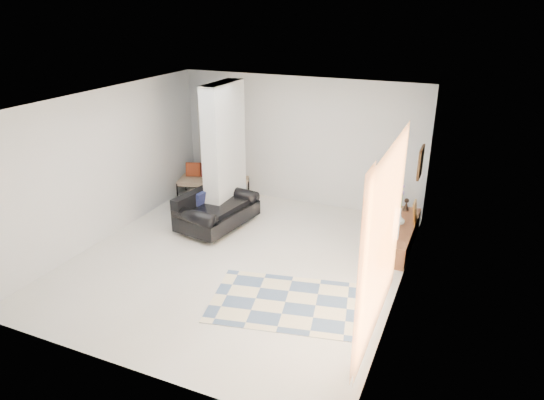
% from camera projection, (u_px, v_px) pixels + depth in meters
% --- Properties ---
extents(floor, '(6.00, 6.00, 0.00)m').
position_uv_depth(floor, '(239.00, 260.00, 8.57)').
color(floor, beige).
rests_on(floor, ground).
extents(ceiling, '(6.00, 6.00, 0.00)m').
position_uv_depth(ceiling, '(234.00, 101.00, 7.51)').
color(ceiling, white).
rests_on(ceiling, wall_back).
extents(wall_back, '(6.00, 0.00, 6.00)m').
position_uv_depth(wall_back, '(299.00, 141.00, 10.59)').
color(wall_back, silver).
rests_on(wall_back, ground).
extents(wall_front, '(6.00, 0.00, 6.00)m').
position_uv_depth(wall_front, '(115.00, 271.00, 5.49)').
color(wall_front, silver).
rests_on(wall_front, ground).
extents(wall_left, '(0.00, 6.00, 6.00)m').
position_uv_depth(wall_left, '(106.00, 165.00, 9.05)').
color(wall_left, silver).
rests_on(wall_left, ground).
extents(wall_right, '(0.00, 6.00, 6.00)m').
position_uv_depth(wall_right, '(405.00, 212.00, 7.03)').
color(wall_right, silver).
rests_on(wall_right, ground).
extents(partition_column, '(0.35, 1.20, 2.80)m').
position_uv_depth(partition_column, '(224.00, 153.00, 9.80)').
color(partition_column, silver).
rests_on(partition_column, floor).
extents(hallway_door, '(0.85, 0.06, 2.04)m').
position_uv_depth(hallway_door, '(215.00, 148.00, 11.47)').
color(hallway_door, beige).
rests_on(hallway_door, floor).
extents(curtain, '(0.00, 2.55, 2.55)m').
position_uv_depth(curtain, '(384.00, 241.00, 6.06)').
color(curtain, '#FE9343').
rests_on(curtain, wall_right).
extents(wall_art, '(0.04, 0.45, 0.55)m').
position_uv_depth(wall_art, '(421.00, 162.00, 8.39)').
color(wall_art, '#3B2210').
rests_on(wall_art, wall_right).
extents(media_console, '(0.45, 1.92, 0.80)m').
position_uv_depth(media_console, '(401.00, 235.00, 9.01)').
color(media_console, brown).
rests_on(media_console, floor).
extents(loveseat, '(1.21, 1.79, 0.76)m').
position_uv_depth(loveseat, '(215.00, 210.00, 9.73)').
color(loveseat, silver).
rests_on(loveseat, floor).
extents(daybed, '(1.69, 1.06, 0.77)m').
position_uv_depth(daybed, '(212.00, 179.00, 11.22)').
color(daybed, black).
rests_on(daybed, floor).
extents(area_rug, '(2.49, 1.91, 0.01)m').
position_uv_depth(area_rug, '(285.00, 302.00, 7.34)').
color(area_rug, beige).
rests_on(area_rug, floor).
extents(cylinder_lamp, '(0.10, 0.10, 0.57)m').
position_uv_depth(cylinder_lamp, '(396.00, 224.00, 8.34)').
color(cylinder_lamp, white).
rests_on(cylinder_lamp, media_console).
extents(bronze_figurine, '(0.14, 0.14, 0.25)m').
position_uv_depth(bronze_figurine, '(406.00, 204.00, 9.54)').
color(bronze_figurine, black).
rests_on(bronze_figurine, media_console).
extents(vase, '(0.18, 0.18, 0.18)m').
position_uv_depth(vase, '(400.00, 220.00, 8.96)').
color(vase, white).
rests_on(vase, media_console).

